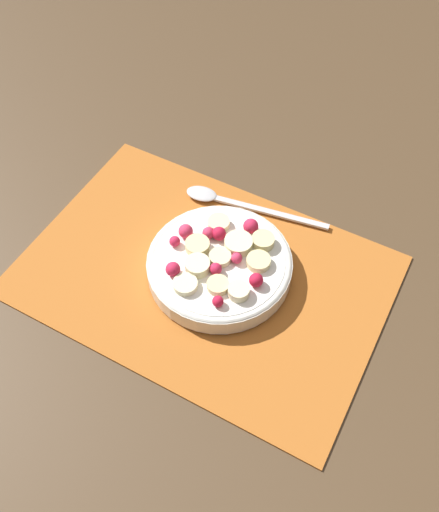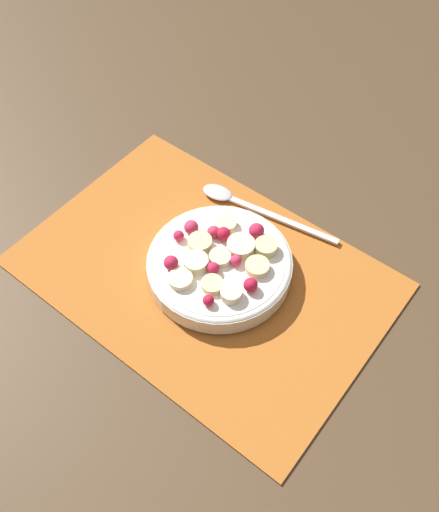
# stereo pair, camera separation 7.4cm
# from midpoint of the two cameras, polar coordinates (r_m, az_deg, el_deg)

# --- Properties ---
(ground_plane) EXTENTS (3.00, 3.00, 0.00)m
(ground_plane) POSITION_cam_midpoint_polar(r_m,az_deg,el_deg) (0.77, 1.14, -1.95)
(ground_plane) COLOR #4C3823
(placemat) EXTENTS (0.48, 0.33, 0.01)m
(placemat) POSITION_cam_midpoint_polar(r_m,az_deg,el_deg) (0.77, 1.14, -1.82)
(placemat) COLOR #B26023
(placemat) RESTS_ON ground_plane
(fruit_bowl) EXTENTS (0.19, 0.19, 0.05)m
(fruit_bowl) POSITION_cam_midpoint_polar(r_m,az_deg,el_deg) (0.75, 2.83, -0.95)
(fruit_bowl) COLOR silver
(fruit_bowl) RESTS_ON placemat
(spoon) EXTENTS (0.22, 0.05, 0.01)m
(spoon) POSITION_cam_midpoint_polar(r_m,az_deg,el_deg) (0.84, 4.66, 5.23)
(spoon) COLOR silver
(spoon) RESTS_ON placemat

